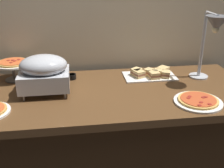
{
  "coord_description": "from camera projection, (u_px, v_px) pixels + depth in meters",
  "views": [
    {
      "loc": [
        -0.26,
        -1.69,
        1.54
      ],
      "look_at": [
        -0.03,
        0.0,
        0.81
      ],
      "focal_mm": 44.39,
      "sensor_mm": 36.0,
      "label": 1
    }
  ],
  "objects": [
    {
      "name": "heat_lamp",
      "position": [
        213.0,
        31.0,
        1.85
      ],
      "size": [
        0.15,
        0.3,
        0.5
      ],
      "color": "#B7BABF",
      "rests_on": "buffet_table"
    },
    {
      "name": "pizza_plate_front",
      "position": [
        198.0,
        101.0,
        1.71
      ],
      "size": [
        0.3,
        0.3,
        0.03
      ],
      "color": "white",
      "rests_on": "buffet_table"
    },
    {
      "name": "sandwich_platter",
      "position": [
        151.0,
        74.0,
        2.11
      ],
      "size": [
        0.39,
        0.22,
        0.06
      ],
      "color": "white",
      "rests_on": "buffet_table"
    },
    {
      "name": "pizza_plate_raised_stand",
      "position": [
        13.0,
        65.0,
        2.01
      ],
      "size": [
        0.25,
        0.25,
        0.15
      ],
      "color": "#595B60",
      "rests_on": "buffet_table"
    },
    {
      "name": "back_wall",
      "position": [
        107.0,
        13.0,
        2.17
      ],
      "size": [
        4.4,
        0.04,
        2.4
      ],
      "primitive_type": "cube",
      "color": "#C6B593",
      "rests_on": "ground_plane"
    },
    {
      "name": "buffet_table",
      "position": [
        116.0,
        137.0,
        2.03
      ],
      "size": [
        1.9,
        0.84,
        0.76
      ],
      "color": "brown",
      "rests_on": "ground_plane"
    },
    {
      "name": "chafing_dish",
      "position": [
        44.0,
        72.0,
        1.79
      ],
      "size": [
        0.32,
        0.26,
        0.26
      ],
      "color": "#B7BABF",
      "rests_on": "buffet_table"
    },
    {
      "name": "sauce_cup_near",
      "position": [
        72.0,
        76.0,
        2.07
      ],
      "size": [
        0.07,
        0.07,
        0.04
      ],
      "color": "black",
      "rests_on": "buffet_table"
    }
  ]
}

